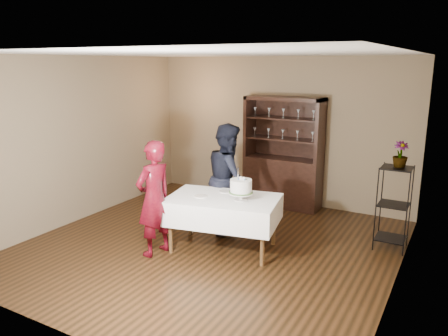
{
  "coord_description": "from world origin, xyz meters",
  "views": [
    {
      "loc": [
        3.05,
        -5.03,
        2.59
      ],
      "look_at": [
        0.17,
        0.1,
        1.16
      ],
      "focal_mm": 35.0,
      "sensor_mm": 36.0,
      "label": 1
    }
  ],
  "objects": [
    {
      "name": "man",
      "position": [
        -0.08,
        0.7,
        0.85
      ],
      "size": [
        0.98,
        1.04,
        1.69
      ],
      "primitive_type": "imported",
      "rotation": [
        0.0,
        0.0,
        2.12
      ],
      "color": "black",
      "rests_on": "floor"
    },
    {
      "name": "plate_far",
      "position": [
        0.11,
        0.26,
        0.77
      ],
      "size": [
        0.2,
        0.2,
        0.01
      ],
      "primitive_type": "cylinder",
      "rotation": [
        0.0,
        0.0,
        0.1
      ],
      "color": "silver",
      "rests_on": "cake_table"
    },
    {
      "name": "cake_table",
      "position": [
        0.21,
        0.01,
        0.58
      ],
      "size": [
        1.68,
        1.21,
        0.76
      ],
      "rotation": [
        0.0,
        0.0,
        0.2
      ],
      "color": "white",
      "rests_on": "floor"
    },
    {
      "name": "floor",
      "position": [
        0.0,
        0.0,
        0.0
      ],
      "size": [
        5.0,
        5.0,
        0.0
      ],
      "primitive_type": "plane",
      "color": "black",
      "rests_on": "ground"
    },
    {
      "name": "plate_near",
      "position": [
        -0.08,
        -0.11,
        0.77
      ],
      "size": [
        0.19,
        0.19,
        0.01
      ],
      "primitive_type": "cylinder",
      "rotation": [
        0.0,
        0.0,
        0.05
      ],
      "color": "silver",
      "rests_on": "cake_table"
    },
    {
      "name": "plant_etagere",
      "position": [
        2.28,
        1.2,
        0.65
      ],
      "size": [
        0.42,
        0.42,
        1.2
      ],
      "color": "black",
      "rests_on": "floor"
    },
    {
      "name": "wall_right",
      "position": [
        2.5,
        0.0,
        1.35
      ],
      "size": [
        0.02,
        5.0,
        2.7
      ],
      "primitive_type": "cube",
      "color": "#75624B",
      "rests_on": "floor"
    },
    {
      "name": "back_wall",
      "position": [
        0.0,
        2.5,
        1.35
      ],
      "size": [
        5.0,
        0.02,
        2.7
      ],
      "primitive_type": "cube",
      "color": "#75624B",
      "rests_on": "floor"
    },
    {
      "name": "cake",
      "position": [
        0.48,
        0.03,
        0.94
      ],
      "size": [
        0.36,
        0.36,
        0.46
      ],
      "rotation": [
        0.0,
        0.0,
        0.28
      ],
      "color": "silver",
      "rests_on": "cake_table"
    },
    {
      "name": "ceiling",
      "position": [
        0.0,
        0.0,
        2.7
      ],
      "size": [
        5.0,
        5.0,
        0.0
      ],
      "primitive_type": "plane",
      "rotation": [
        3.14,
        0.0,
        0.0
      ],
      "color": "silver",
      "rests_on": "back_wall"
    },
    {
      "name": "china_hutch",
      "position": [
        0.2,
        2.25,
        0.66
      ],
      "size": [
        1.4,
        0.48,
        2.0
      ],
      "color": "black",
      "rests_on": "floor"
    },
    {
      "name": "wall_left",
      "position": [
        -2.5,
        0.0,
        1.35
      ],
      "size": [
        0.02,
        5.0,
        2.7
      ],
      "primitive_type": "cube",
      "color": "#75624B",
      "rests_on": "floor"
    },
    {
      "name": "woman",
      "position": [
        -0.53,
        -0.58,
        0.8
      ],
      "size": [
        0.48,
        0.64,
        1.59
      ],
      "primitive_type": "imported",
      "rotation": [
        0.0,
        0.0,
        -1.75
      ],
      "color": "#3A0512",
      "rests_on": "floor"
    },
    {
      "name": "potted_plant",
      "position": [
        2.3,
        1.22,
        1.37
      ],
      "size": [
        0.27,
        0.27,
        0.36
      ],
      "primitive_type": "imported",
      "rotation": [
        0.0,
        0.0,
        0.45
      ],
      "color": "#3F6430",
      "rests_on": "plant_etagere"
    }
  ]
}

